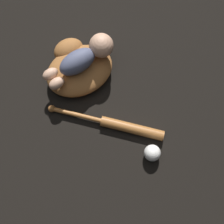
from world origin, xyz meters
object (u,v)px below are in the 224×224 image
baseball_glove (78,67)px  baseball (152,153)px  baseball_bat (121,126)px  baby_figure (84,57)px

baseball_glove → baseball: bearing=-95.6°
baseball_glove → baseball: 0.54m
baseball_bat → baseball: baseball is taller
baseball_bat → baseball: (0.01, -0.19, 0.01)m
baseball_bat → baby_figure: bearing=74.2°
baseball_glove → baby_figure: 0.11m
baby_figure → baseball: bearing=-99.4°
baby_figure → baseball_bat: (-0.09, -0.32, -0.12)m
baby_figure → baseball: size_ratio=4.73×
baseball → baseball_glove: bearing=84.4°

